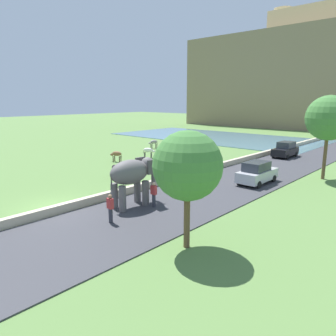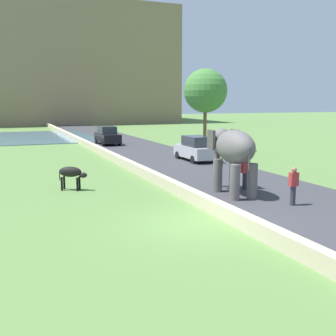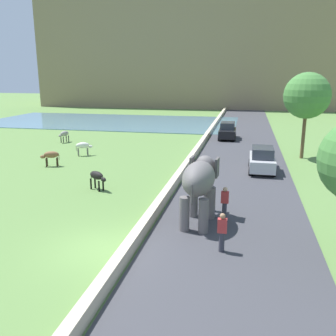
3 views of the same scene
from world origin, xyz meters
The scene contains 15 objects.
ground_plane centered at (0.00, 0.00, 0.00)m, with size 220.00×220.00×0.00m, color #567A3D.
road_surface centered at (5.00, 20.00, 0.03)m, with size 7.00×120.00×0.06m, color #38383D.
barrier_wall centered at (1.20, 18.00, 0.27)m, with size 0.40×110.00×0.54m, color beige.
lake centered at (-14.00, 38.17, 0.04)m, with size 36.00×18.00×0.08m, color slate.
hill_distant centered at (-6.00, 73.78, 10.81)m, with size 64.00×28.00×21.63m, color #897556.
elephant centered at (3.44, 3.38, 2.04)m, with size 1.61×3.52×2.99m.
person_beside_elephant centered at (4.56, 4.07, 0.87)m, with size 0.36×0.22×1.63m.
person_trailing centered at (4.68, 0.67, 0.87)m, with size 0.36×0.22×1.63m.
car_silver centered at (6.58, 13.58, 0.90)m, with size 1.80×4.00×1.80m.
car_black centered at (3.42, 26.69, 0.90)m, with size 1.84×4.02×1.80m.
cow_white centered at (-8.05, 15.93, 0.84)m, with size 1.36×1.00×1.15m.
cow_brown centered at (-8.83, 11.94, 0.84)m, with size 1.42×0.78×1.15m.
cow_black centered at (-3.14, 7.18, 0.84)m, with size 1.37×0.97×1.15m.
cow_grey centered at (-12.65, 21.40, 0.84)m, with size 0.70×1.42×1.15m.
tree_near centered at (9.94, 18.81, 5.06)m, with size 3.66×3.66×6.91m.
Camera 3 is at (5.39, -12.55, 6.73)m, focal length 39.45 mm.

